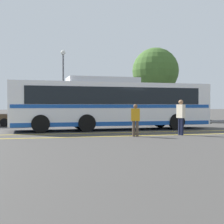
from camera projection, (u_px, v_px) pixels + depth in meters
The scene contains 12 objects.
ground_plane at pixel (119, 130), 19.43m from camera, with size 220.00×220.00×0.00m, color #423F3D.
lane_strip_0 at pixel (121, 133), 17.27m from camera, with size 0.20×32.24×0.01m, color gold.
lane_strip_1 at pixel (131, 136), 15.39m from camera, with size 0.20×32.24×0.01m, color gold.
curb_strip at pixel (93, 122), 26.44m from camera, with size 40.24×0.36×0.15m, color #99999E.
transit_bus at pixel (112, 103), 19.37m from camera, with size 12.64×3.14×3.21m.
parked_car_1 at pixel (24, 116), 23.22m from camera, with size 4.38×2.03×1.41m.
parked_car_2 at pixel (105, 115), 24.80m from camera, with size 4.83×2.10×1.45m.
parked_car_3 at pixel (166, 115), 26.30m from camera, with size 4.26×1.85×1.50m.
pedestrian_0 at pixel (135, 118), 15.03m from camera, with size 0.47×0.34×1.56m.
pedestrian_1 at pixel (181, 115), 15.79m from camera, with size 0.35×0.47×1.79m.
street_lamp at pixel (63, 75), 26.89m from camera, with size 0.42×0.42×6.30m.
tree_1 at pixel (155, 71), 31.40m from camera, with size 4.66×4.66×7.33m.
Camera 1 is at (-4.86, -18.79, 1.49)m, focal length 50.00 mm.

